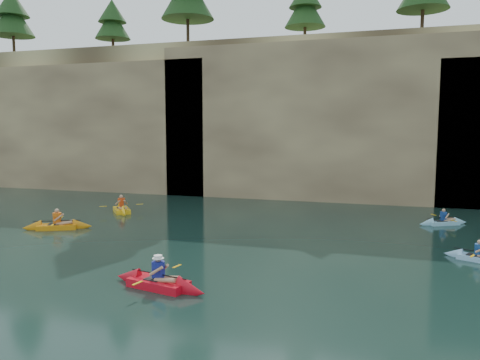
% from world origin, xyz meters
% --- Properties ---
extents(ground, '(160.00, 160.00, 0.00)m').
position_xyz_m(ground, '(0.00, 0.00, 0.00)').
color(ground, black).
rests_on(ground, ground).
extents(cliff, '(70.00, 16.00, 12.00)m').
position_xyz_m(cliff, '(0.00, 30.00, 6.00)').
color(cliff, tan).
rests_on(cliff, ground).
extents(cliff_slab_west, '(26.00, 2.40, 10.56)m').
position_xyz_m(cliff_slab_west, '(-20.00, 22.60, 5.28)').
color(cliff_slab_west, tan).
rests_on(cliff_slab_west, ground).
extents(cliff_slab_center, '(24.00, 2.40, 11.40)m').
position_xyz_m(cliff_slab_center, '(2.00, 22.60, 5.70)').
color(cliff_slab_center, tan).
rests_on(cliff_slab_center, ground).
extents(sea_cave_west, '(4.50, 1.00, 4.00)m').
position_xyz_m(sea_cave_west, '(-18.00, 21.95, 2.00)').
color(sea_cave_west, black).
rests_on(sea_cave_west, ground).
extents(sea_cave_center, '(3.50, 1.00, 3.20)m').
position_xyz_m(sea_cave_center, '(-4.00, 21.95, 1.60)').
color(sea_cave_center, black).
rests_on(sea_cave_center, ground).
extents(sea_cave_east, '(5.00, 1.00, 4.50)m').
position_xyz_m(sea_cave_east, '(10.00, 21.95, 2.25)').
color(sea_cave_east, black).
rests_on(sea_cave_east, ground).
extents(main_kayaker, '(3.64, 2.37, 1.32)m').
position_xyz_m(main_kayaker, '(-1.01, 2.38, 0.18)').
color(main_kayaker, red).
rests_on(main_kayaker, ground).
extents(kayaker_orange, '(3.40, 2.32, 1.30)m').
position_xyz_m(kayaker_orange, '(-9.97, 8.79, 0.16)').
color(kayaker_orange, orange).
rests_on(kayaker_orange, ground).
extents(kayaker_ltblue_near, '(2.65, 1.92, 1.03)m').
position_xyz_m(kayaker_ltblue_near, '(9.43, 8.78, 0.13)').
color(kayaker_ltblue_near, '#90C5F2').
rests_on(kayaker_ltblue_near, ground).
extents(kayaker_yellow, '(2.66, 3.03, 1.33)m').
position_xyz_m(kayaker_yellow, '(-9.38, 13.92, 0.16)').
color(kayaker_yellow, yellow).
rests_on(kayaker_yellow, ground).
extents(kayaker_ltblue_mid, '(2.78, 1.92, 1.07)m').
position_xyz_m(kayaker_ltblue_mid, '(8.92, 15.75, 0.13)').
color(kayaker_ltblue_mid, '#86C3E0').
rests_on(kayaker_ltblue_mid, ground).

